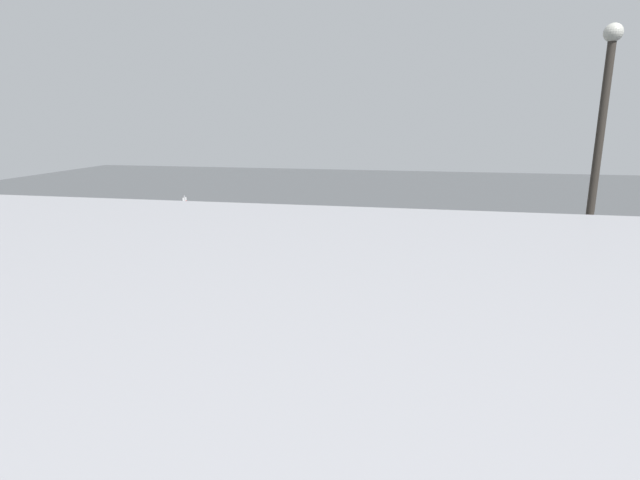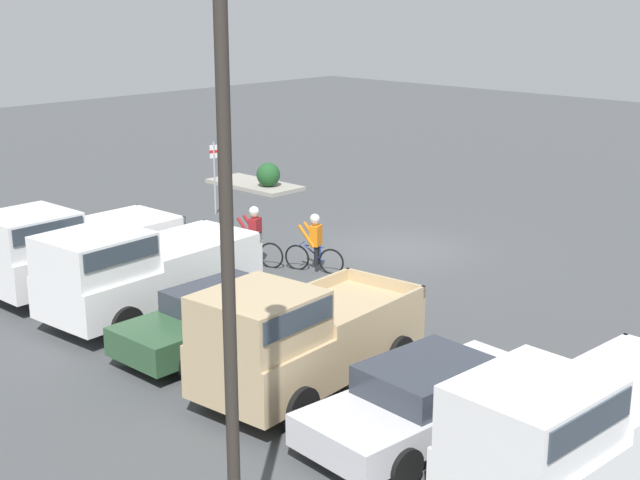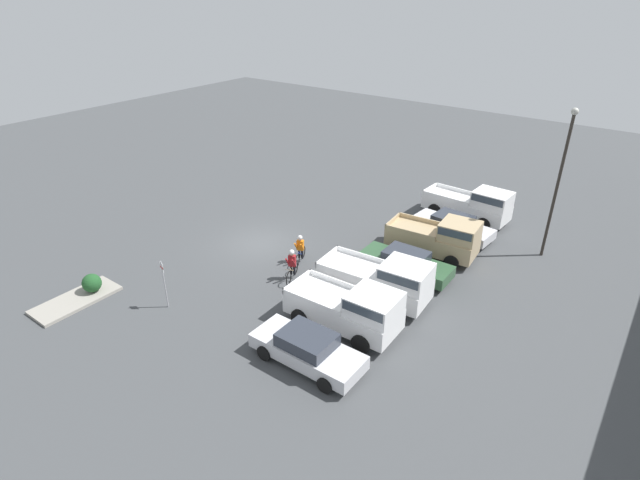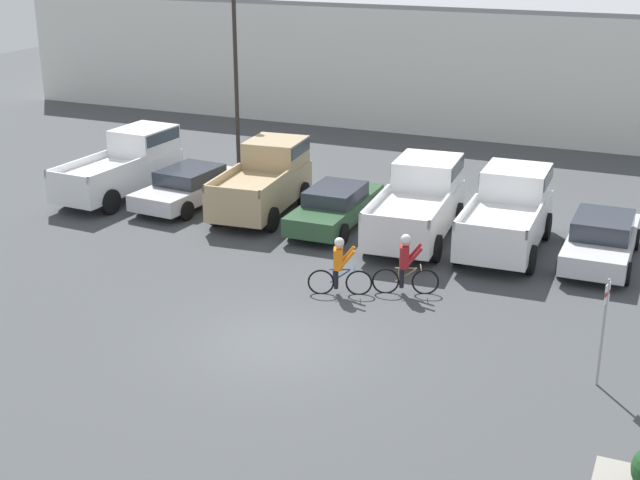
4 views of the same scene
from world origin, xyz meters
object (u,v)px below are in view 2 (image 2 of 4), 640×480
at_px(sedan_1, 222,316).
at_px(pickup_truck_3, 67,248).
at_px(sedan_2, 22,242).
at_px(pickup_truck_2, 136,270).
at_px(cyclist_0, 254,235).
at_px(sedan_0, 428,398).
at_px(shrub, 268,175).
at_px(cyclist_1, 315,242).
at_px(pickup_truck_0, 572,430).
at_px(fire_lane_sign, 214,171).
at_px(pickup_truck_1, 297,336).
at_px(lamppost, 227,236).

xyz_separation_m(sedan_1, pickup_truck_3, (5.59, 0.33, 0.47)).
bearing_deg(sedan_2, pickup_truck_3, 174.95).
bearing_deg(pickup_truck_2, cyclist_0, -76.87).
relative_size(sedan_0, pickup_truck_2, 0.90).
height_order(sedan_0, shrub, sedan_0).
bearing_deg(cyclist_1, pickup_truck_0, 152.44).
bearing_deg(pickup_truck_3, sedan_0, -179.12).
distance_m(sedan_2, fire_lane_sign, 7.72).
bearing_deg(cyclist_0, fire_lane_sign, -29.84).
xyz_separation_m(pickup_truck_1, cyclist_1, (5.09, -5.75, -0.33)).
distance_m(pickup_truck_0, cyclist_0, 13.14).
distance_m(sedan_2, shrub, 11.71).
height_order(pickup_truck_3, sedan_2, pickup_truck_3).
distance_m(pickup_truck_0, fire_lane_sign, 19.34).
height_order(pickup_truck_0, sedan_2, pickup_truck_0).
distance_m(sedan_1, lamppost, 9.15).
relative_size(sedan_0, pickup_truck_1, 0.97).
distance_m(lamppost, shrub, 24.18).
distance_m(pickup_truck_2, cyclist_0, 4.81).
bearing_deg(cyclist_1, sedan_0, 145.76).
xyz_separation_m(sedan_2, cyclist_1, (-6.15, -5.27, 0.12)).
xyz_separation_m(cyclist_0, cyclist_1, (-1.60, -0.75, -0.05)).
xyz_separation_m(sedan_1, fire_lane_sign, (9.28, -7.55, 0.81)).
bearing_deg(fire_lane_sign, cyclist_0, 150.16).
xyz_separation_m(sedan_2, shrub, (2.33, -11.47, -0.11)).
height_order(sedan_0, sedan_2, sedan_2).
bearing_deg(fire_lane_sign, sedan_1, 140.88).
bearing_deg(sedan_1, sedan_0, 178.38).
bearing_deg(sedan_1, cyclist_0, -49.01).
distance_m(sedan_1, shrub, 15.65).
relative_size(sedan_0, lamppost, 0.60).
bearing_deg(pickup_truck_3, pickup_truck_2, -178.26).
distance_m(sedan_1, cyclist_1, 5.66).
bearing_deg(pickup_truck_2, shrub, -55.61).
height_order(pickup_truck_0, sedan_1, pickup_truck_0).
relative_size(cyclist_0, cyclist_1, 1.04).
bearing_deg(pickup_truck_0, pickup_truck_1, 2.10).
bearing_deg(sedan_1, lamppost, 140.98).
xyz_separation_m(sedan_1, cyclist_1, (2.25, -5.19, 0.14)).
xyz_separation_m(pickup_truck_1, sedan_2, (11.24, -0.48, -0.45)).
bearing_deg(pickup_truck_3, lamppost, 157.96).
height_order(pickup_truck_3, lamppost, lamppost).
distance_m(pickup_truck_0, lamppost, 6.30).
relative_size(pickup_truck_3, lamppost, 0.62).
bearing_deg(pickup_truck_0, pickup_truck_3, -0.11).
bearing_deg(sedan_0, pickup_truck_2, 0.59).
bearing_deg(pickup_truck_0, sedan_2, -0.94).
distance_m(cyclist_1, lamppost, 14.04).
height_order(fire_lane_sign, shrub, fire_lane_sign).
xyz_separation_m(pickup_truck_3, cyclist_0, (-1.73, -4.77, -0.28)).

